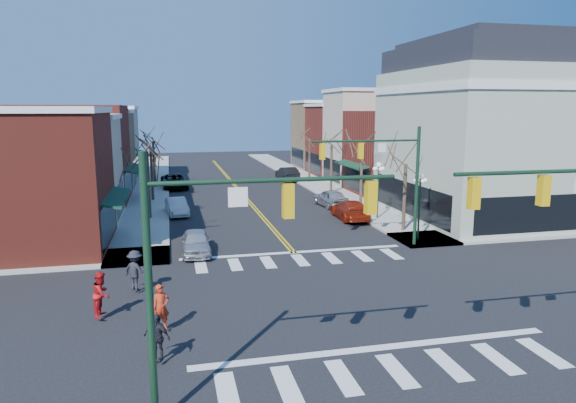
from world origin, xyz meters
TOP-DOWN VIEW (x-y plane):
  - ground at (0.00, 0.00)m, footprint 160.00×160.00m
  - sidewalk_left at (-8.75, 20.00)m, footprint 3.50×70.00m
  - sidewalk_right at (8.75, 20.00)m, footprint 3.50×70.00m
  - bldg_left_brick_a at (-15.50, 11.75)m, footprint 10.00×8.50m
  - bldg_left_stucco_a at (-15.50, 19.50)m, footprint 10.00×7.00m
  - bldg_left_brick_b at (-15.50, 27.50)m, footprint 10.00×9.00m
  - bldg_left_tan at (-15.50, 35.75)m, footprint 10.00×7.50m
  - bldg_left_stucco_b at (-15.50, 43.50)m, footprint 10.00×8.00m
  - bldg_right_brick_a at (15.50, 25.75)m, footprint 10.00×8.50m
  - bldg_right_stucco at (15.50, 33.50)m, footprint 10.00×7.00m
  - bldg_right_brick_b at (15.50, 41.00)m, footprint 10.00×8.00m
  - bldg_right_tan at (15.50, 49.00)m, footprint 10.00×8.00m
  - victorian_corner at (16.50, 14.50)m, footprint 12.25×14.25m
  - traffic_mast_near_left at (-5.55, -7.40)m, footprint 6.60×0.28m
  - traffic_mast_far_right at (5.55, 7.40)m, footprint 6.60×0.28m
  - lamppost_corner at (8.20, 8.50)m, footprint 0.36×0.36m
  - lamppost_midblock at (8.20, 15.00)m, footprint 0.36×0.36m
  - tree_left_a at (-8.40, 11.00)m, footprint 0.24×0.24m
  - tree_left_b at (-8.40, 19.00)m, footprint 0.24×0.24m
  - tree_left_c at (-8.40, 27.00)m, footprint 0.24×0.24m
  - tree_left_d at (-8.40, 35.00)m, footprint 0.24×0.24m
  - tree_right_a at (8.40, 11.00)m, footprint 0.24×0.24m
  - tree_right_b at (8.40, 19.00)m, footprint 0.24×0.24m
  - tree_right_c at (8.40, 27.00)m, footprint 0.24×0.24m
  - tree_right_d at (8.40, 35.00)m, footprint 0.24×0.24m
  - car_left_near at (-5.50, 8.78)m, footprint 1.71×4.05m
  - car_left_mid at (-6.40, 20.16)m, footprint 1.92×4.21m
  - car_left_far at (-6.40, 34.13)m, footprint 2.97×5.64m
  - car_right_near at (6.30, 15.69)m, footprint 2.19×5.05m
  - car_right_mid at (6.40, 20.89)m, footprint 2.29×4.58m
  - car_right_far at (6.40, 37.25)m, footprint 2.00×4.93m
  - pedestrian_red_a at (-7.30, -1.67)m, footprint 0.73×0.60m
  - pedestrian_red_b at (-9.58, 0.17)m, footprint 0.86×1.00m
  - pedestrian_dark_a at (-7.41, -4.05)m, footprint 0.99×0.79m
  - pedestrian_dark_b at (-8.48, 2.91)m, footprint 1.35×1.28m

SIDE VIEW (x-z plane):
  - ground at x=0.00m, z-range 0.00..0.00m
  - sidewalk_left at x=-8.75m, z-range 0.00..0.15m
  - sidewalk_right at x=8.75m, z-range 0.00..0.15m
  - car_left_mid at x=-6.40m, z-range 0.00..1.34m
  - car_left_near at x=-5.50m, z-range 0.00..1.37m
  - car_right_near at x=6.30m, z-range 0.00..1.44m
  - car_right_mid at x=6.40m, z-range 0.00..1.50m
  - car_left_far at x=-6.40m, z-range 0.00..1.51m
  - car_right_far at x=6.40m, z-range 0.00..1.59m
  - pedestrian_dark_a at x=-7.41m, z-range 0.15..1.73m
  - pedestrian_red_a at x=-7.30m, z-range 0.15..1.88m
  - pedestrian_red_b at x=-9.58m, z-range 0.15..1.95m
  - pedestrian_dark_b at x=-8.48m, z-range 0.15..1.98m
  - tree_left_c at x=-8.40m, z-range 0.00..4.55m
  - tree_right_a at x=8.40m, z-range 0.00..4.62m
  - tree_left_a at x=-8.40m, z-range 0.00..4.76m
  - tree_right_c at x=8.40m, z-range 0.00..4.83m
  - tree_left_d at x=-8.40m, z-range 0.00..4.90m
  - tree_right_d at x=8.40m, z-range 0.00..4.97m
  - tree_left_b at x=-8.40m, z-range 0.00..5.04m
  - tree_right_b at x=8.40m, z-range 0.00..5.18m
  - lamppost_corner at x=8.20m, z-range 0.80..5.13m
  - lamppost_midblock at x=8.20m, z-range 0.80..5.13m
  - bldg_left_stucco_a at x=-15.50m, z-range 0.00..7.50m
  - bldg_left_tan at x=-15.50m, z-range 0.00..7.80m
  - bldg_left_brick_a at x=-15.50m, z-range 0.00..8.00m
  - bldg_right_brick_a at x=15.50m, z-range 0.00..8.00m
  - bldg_left_stucco_b at x=-15.50m, z-range 0.00..8.20m
  - bldg_left_brick_b at x=-15.50m, z-range 0.00..8.50m
  - bldg_right_brick_b at x=15.50m, z-range 0.00..8.50m
  - bldg_right_tan at x=15.50m, z-range 0.00..9.00m
  - traffic_mast_near_left at x=-5.55m, z-range 1.11..8.31m
  - traffic_mast_far_right at x=5.55m, z-range 1.11..8.31m
  - bldg_right_stucco at x=15.50m, z-range 0.00..10.00m
  - victorian_corner at x=16.50m, z-range 0.01..13.31m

